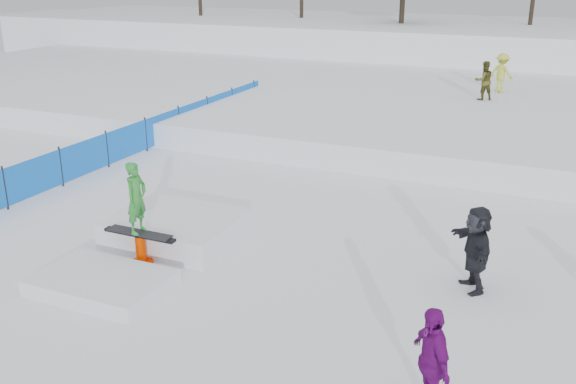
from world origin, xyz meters
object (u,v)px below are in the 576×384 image
at_px(walker_olive, 484,81).
at_px(walker_ygreen, 502,73).
at_px(safety_fence, 146,134).
at_px(spectator_dark, 476,249).
at_px(spectator_purple, 430,362).
at_px(jib_rail_feature, 158,239).

relative_size(walker_olive, walker_ygreen, 0.94).
bearing_deg(safety_fence, walker_ygreen, 47.95).
height_order(walker_ygreen, spectator_dark, walker_ygreen).
distance_m(walker_olive, spectator_purple, 17.94).
bearing_deg(spectator_dark, walker_ygreen, 156.73).
height_order(spectator_purple, spectator_dark, spectator_dark).
distance_m(walker_olive, walker_ygreen, 1.87).
relative_size(walker_ygreen, spectator_purple, 0.98).
height_order(spectator_purple, jib_rail_feature, jib_rail_feature).
relative_size(walker_olive, spectator_dark, 0.90).
bearing_deg(spectator_purple, jib_rail_feature, -151.37).
xyz_separation_m(safety_fence, jib_rail_feature, (4.82, -6.30, -0.25)).
height_order(spectator_dark, jib_rail_feature, jib_rail_feature).
relative_size(spectator_dark, jib_rail_feature, 0.37).
height_order(safety_fence, spectator_purple, spectator_purple).
distance_m(spectator_purple, jib_rail_feature, 6.78).
distance_m(walker_ygreen, spectator_purple, 19.71).
distance_m(walker_olive, spectator_dark, 14.19).
bearing_deg(walker_ygreen, spectator_dark, 119.16).
relative_size(safety_fence, walker_olive, 11.00).
relative_size(walker_ygreen, jib_rail_feature, 0.35).
relative_size(safety_fence, walker_ygreen, 10.33).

